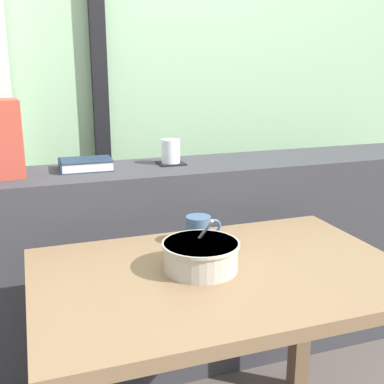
{
  "coord_description": "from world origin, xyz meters",
  "views": [
    {
      "loc": [
        -0.47,
        -1.16,
        1.21
      ],
      "look_at": [
        0.11,
        0.47,
        0.75
      ],
      "focal_mm": 44.81,
      "sensor_mm": 36.0,
      "label": 1
    }
  ],
  "objects_px": {
    "coaster_square": "(171,163)",
    "soup_bowl": "(201,256)",
    "breakfast_table": "(219,309)",
    "juice_glass": "(171,152)",
    "closed_book": "(85,164)",
    "ceramic_mug": "(199,230)"
  },
  "relations": [
    {
      "from": "breakfast_table",
      "to": "coaster_square",
      "type": "distance_m",
      "value": 0.71
    },
    {
      "from": "breakfast_table",
      "to": "juice_glass",
      "type": "bearing_deg",
      "value": 84.5
    },
    {
      "from": "coaster_square",
      "to": "soup_bowl",
      "type": "relative_size",
      "value": 0.48
    },
    {
      "from": "juice_glass",
      "to": "soup_bowl",
      "type": "xyz_separation_m",
      "value": [
        -0.11,
        -0.63,
        -0.17
      ]
    },
    {
      "from": "coaster_square",
      "to": "juice_glass",
      "type": "bearing_deg",
      "value": 0.0
    },
    {
      "from": "closed_book",
      "to": "ceramic_mug",
      "type": "height_order",
      "value": "closed_book"
    },
    {
      "from": "breakfast_table",
      "to": "coaster_square",
      "type": "bearing_deg",
      "value": 84.5
    },
    {
      "from": "closed_book",
      "to": "ceramic_mug",
      "type": "relative_size",
      "value": 1.69
    },
    {
      "from": "juice_glass",
      "to": "closed_book",
      "type": "distance_m",
      "value": 0.32
    },
    {
      "from": "juice_glass",
      "to": "ceramic_mug",
      "type": "height_order",
      "value": "juice_glass"
    },
    {
      "from": "coaster_square",
      "to": "soup_bowl",
      "type": "height_order",
      "value": "coaster_square"
    },
    {
      "from": "soup_bowl",
      "to": "juice_glass",
      "type": "bearing_deg",
      "value": 80.11
    },
    {
      "from": "coaster_square",
      "to": "ceramic_mug",
      "type": "height_order",
      "value": "coaster_square"
    },
    {
      "from": "juice_glass",
      "to": "soup_bowl",
      "type": "relative_size",
      "value": 0.44
    },
    {
      "from": "coaster_square",
      "to": "juice_glass",
      "type": "distance_m",
      "value": 0.04
    },
    {
      "from": "ceramic_mug",
      "to": "soup_bowl",
      "type": "bearing_deg",
      "value": -108.84
    },
    {
      "from": "breakfast_table",
      "to": "coaster_square",
      "type": "xyz_separation_m",
      "value": [
        0.06,
        0.65,
        0.28
      ]
    },
    {
      "from": "breakfast_table",
      "to": "ceramic_mug",
      "type": "relative_size",
      "value": 8.77
    },
    {
      "from": "breakfast_table",
      "to": "coaster_square",
      "type": "height_order",
      "value": "coaster_square"
    },
    {
      "from": "juice_glass",
      "to": "closed_book",
      "type": "height_order",
      "value": "juice_glass"
    },
    {
      "from": "soup_bowl",
      "to": "ceramic_mug",
      "type": "xyz_separation_m",
      "value": [
        0.06,
        0.19,
        0.01
      ]
    },
    {
      "from": "breakfast_table",
      "to": "soup_bowl",
      "type": "xyz_separation_m",
      "value": [
        -0.05,
        0.02,
        0.15
      ]
    }
  ]
}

